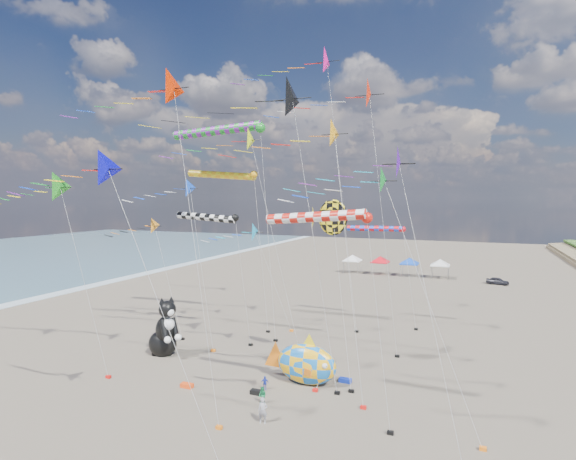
# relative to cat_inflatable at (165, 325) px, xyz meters

# --- Properties ---
(ground) EXTENTS (260.00, 260.00, 0.00)m
(ground) POSITION_rel_cat_inflatable_xyz_m (10.34, -12.37, -2.59)
(ground) COLOR brown
(ground) RESTS_ON ground
(delta_kite_0) EXTENTS (9.66, 1.83, 15.34)m
(delta_kite_0) POSITION_rel_cat_inflatable_xyz_m (-0.39, 2.32, 11.43)
(delta_kite_0) COLOR blue
(delta_kite_0) RESTS_ON ground
(delta_kite_1) EXTENTS (13.19, 2.13, 19.51)m
(delta_kite_1) POSITION_rel_cat_inflatable_xyz_m (5.73, 2.98, 15.50)
(delta_kite_1) COLOR #DBF816
(delta_kite_1) RESTS_ON ground
(delta_kite_2) EXTENTS (8.78, 1.64, 15.90)m
(delta_kite_2) POSITION_rel_cat_inflatable_xyz_m (19.95, -10.29, 12.08)
(delta_kite_2) COLOR #4E139E
(delta_kite_2) RESTS_ON ground
(delta_kite_3) EXTENTS (11.43, 1.96, 15.92)m
(delta_kite_3) POSITION_rel_cat_inflatable_xyz_m (7.99, -12.97, 11.99)
(delta_kite_3) COLOR #0B09BC
(delta_kite_3) RESTS_ON ground
(delta_kite_4) EXTENTS (15.90, 3.09, 21.90)m
(delta_kite_4) POSITION_rel_cat_inflatable_xyz_m (11.50, -1.89, 17.52)
(delta_kite_4) COLOR black
(delta_kite_4) RESTS_ON ground
(delta_kite_5) EXTENTS (12.43, 2.72, 23.43)m
(delta_kite_5) POSITION_rel_cat_inflatable_xyz_m (14.64, 7.01, 19.23)
(delta_kite_5) COLOR red
(delta_kite_5) RESTS_ON ground
(delta_kite_6) EXTENTS (12.15, 2.45, 21.41)m
(delta_kite_6) POSITION_rel_cat_inflatable_xyz_m (6.35, -9.01, 17.31)
(delta_kite_6) COLOR red
(delta_kite_6) RESTS_ON ground
(delta_kite_7) EXTENTS (11.07, 2.47, 15.59)m
(delta_kite_7) POSITION_rel_cat_inflatable_xyz_m (-5.11, -5.72, 11.52)
(delta_kite_7) COLOR #229321
(delta_kite_7) RESTS_ON ground
(delta_kite_8) EXTENTS (10.84, 2.04, 18.76)m
(delta_kite_8) POSITION_rel_cat_inflatable_xyz_m (14.06, -3.32, 14.78)
(delta_kite_8) COLOR orange
(delta_kite_8) RESTS_ON ground
(delta_kite_9) EXTENTS (10.03, 2.06, 11.15)m
(delta_kite_9) POSITION_rel_cat_inflatable_xyz_m (2.97, 10.42, 7.23)
(delta_kite_9) COLOR #1A9ACE
(delta_kite_9) RESTS_ON ground
(delta_kite_10) EXTENTS (10.48, 1.76, 11.65)m
(delta_kite_10) POSITION_rel_cat_inflatable_xyz_m (-6.64, 4.01, 7.80)
(delta_kite_10) COLOR orange
(delta_kite_10) RESTS_ON ground
(delta_kite_11) EXTENTS (12.81, 2.92, 28.51)m
(delta_kite_11) POSITION_rel_cat_inflatable_xyz_m (10.65, 12.63, 24.21)
(delta_kite_11) COLOR #F11189
(delta_kite_11) RESTS_ON ground
(delta_kite_12) EXTENTS (10.50, 1.68, 15.36)m
(delta_kite_12) POSITION_rel_cat_inflatable_xyz_m (19.52, -5.57, 11.51)
(delta_kite_12) COLOR #11822A
(delta_kite_12) RESTS_ON ground
(windsock_0) EXTENTS (7.86, 0.69, 12.02)m
(windsock_0) POSITION_rel_cat_inflatable_xyz_m (1.45, 4.94, 9.00)
(windsock_0) COLOR black
(windsock_0) RESTS_ON ground
(windsock_1) EXTENTS (10.99, 0.94, 20.40)m
(windsock_1) POSITION_rel_cat_inflatable_xyz_m (1.60, 6.94, 17.28)
(windsock_1) COLOR #198A25
(windsock_1) RESTS_ON ground
(windsock_2) EXTENTS (7.48, 0.61, 10.60)m
(windsock_2) POSITION_rel_cat_inflatable_xyz_m (15.03, 15.73, 7.61)
(windsock_2) COLOR red
(windsock_2) RESTS_ON ground
(windsock_3) EXTENTS (7.89, 0.65, 12.68)m
(windsock_3) POSITION_rel_cat_inflatable_xyz_m (15.85, -5.81, 9.66)
(windsock_3) COLOR red
(windsock_3) RESTS_ON ground
(windsock_4) EXTENTS (9.09, 0.74, 16.19)m
(windsock_4) POSITION_rel_cat_inflatable_xyz_m (0.62, 9.24, 13.14)
(windsock_4) COLOR #FFAB15
(windsock_4) RESTS_ON ground
(angelfish_kite) EXTENTS (3.74, 3.02, 13.37)m
(angelfish_kite) POSITION_rel_cat_inflatable_xyz_m (14.44, 0.75, 9.36)
(angelfish_kite) COLOR yellow
(angelfish_kite) RESTS_ON ground
(cat_inflatable) EXTENTS (4.30, 3.36, 5.19)m
(cat_inflatable) POSITION_rel_cat_inflatable_xyz_m (0.00, 0.00, 0.00)
(cat_inflatable) COLOR black
(cat_inflatable) RESTS_ON ground
(fish_inflatable) EXTENTS (5.95, 2.19, 3.76)m
(fish_inflatable) POSITION_rel_cat_inflatable_xyz_m (13.23, -1.05, -1.12)
(fish_inflatable) COLOR blue
(fish_inflatable) RESTS_ON ground
(person_adult) EXTENTS (0.64, 0.49, 1.55)m
(person_adult) POSITION_rel_cat_inflatable_xyz_m (12.79, -7.40, -1.82)
(person_adult) COLOR #95949E
(person_adult) RESTS_ON ground
(child_green) EXTENTS (0.67, 0.61, 1.13)m
(child_green) POSITION_rel_cat_inflatable_xyz_m (11.69, -5.15, -2.03)
(child_green) COLOR #1D884C
(child_green) RESTS_ON ground
(child_blue) EXTENTS (0.62, 0.44, 0.98)m
(child_blue) POSITION_rel_cat_inflatable_xyz_m (10.89, -3.11, -2.11)
(child_blue) COLOR #2336BE
(child_blue) RESTS_ON ground
(kite_bag_0) EXTENTS (0.90, 0.44, 0.30)m
(kite_bag_0) POSITION_rel_cat_inflatable_xyz_m (5.62, -4.89, -2.44)
(kite_bag_0) COLOR #F14411
(kite_bag_0) RESTS_ON ground
(kite_bag_2) EXTENTS (0.90, 0.44, 0.30)m
(kite_bag_2) POSITION_rel_cat_inflatable_xyz_m (10.72, -3.99, -2.44)
(kite_bag_2) COLOR black
(kite_bag_2) RESTS_ON ground
(kite_bag_3) EXTENTS (0.90, 0.44, 0.30)m
(kite_bag_3) POSITION_rel_cat_inflatable_xyz_m (15.80, 0.28, -2.44)
(kite_bag_3) COLOR #122DBC
(kite_bag_3) RESTS_ON ground
(tent_row) EXTENTS (19.20, 4.20, 3.80)m
(tent_row) POSITION_rel_cat_inflatable_xyz_m (11.84, 47.63, 0.55)
(tent_row) COLOR white
(tent_row) RESTS_ON ground
(parked_car) EXTENTS (3.50, 2.07, 1.12)m
(parked_car) POSITION_rel_cat_inflatable_xyz_m (28.04, 45.63, -2.04)
(parked_car) COLOR #26262D
(parked_car) RESTS_ON ground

